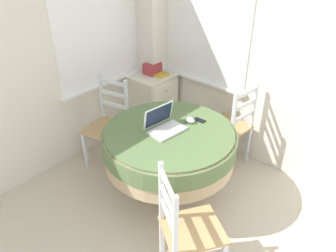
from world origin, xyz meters
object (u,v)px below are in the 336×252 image
(cell_phone, at_px, (199,120))
(dining_chair_near_right_window, at_px, (231,127))
(storage_box, at_px, (152,68))
(laptop, at_px, (164,125))
(book_on_cabinet, at_px, (159,74))
(corner_cabinet, at_px, (153,102))
(dining_chair_camera_near, at_px, (186,230))
(dining_chair_near_back_window, at_px, (109,125))
(round_dining_table, at_px, (169,144))
(computer_mouse, at_px, (190,120))

(cell_phone, height_order, dining_chair_near_right_window, dining_chair_near_right_window)
(cell_phone, relative_size, storage_box, 0.60)
(laptop, relative_size, dining_chair_near_right_window, 0.35)
(book_on_cabinet, bearing_deg, corner_cabinet, 136.13)
(laptop, bearing_deg, dining_chair_camera_near, -127.78)
(laptop, relative_size, storage_box, 1.81)
(cell_phone, distance_m, dining_chair_near_right_window, 0.62)
(dining_chair_near_back_window, bearing_deg, laptop, -90.20)
(dining_chair_near_right_window, bearing_deg, cell_phone, 175.29)
(book_on_cabinet, bearing_deg, laptop, -134.71)
(corner_cabinet, bearing_deg, dining_chair_near_right_window, -88.21)
(dining_chair_near_back_window, height_order, corner_cabinet, dining_chair_near_back_window)
(round_dining_table, bearing_deg, dining_chair_near_back_window, 90.65)
(dining_chair_camera_near, height_order, corner_cabinet, dining_chair_camera_near)
(dining_chair_near_right_window, xyz_separation_m, corner_cabinet, (-0.04, 1.14, -0.08))
(dining_chair_near_right_window, bearing_deg, round_dining_table, 171.11)
(cell_phone, xyz_separation_m, dining_chair_near_right_window, (0.53, -0.04, -0.30))
(computer_mouse, height_order, dining_chair_near_right_window, dining_chair_near_right_window)
(dining_chair_near_right_window, xyz_separation_m, storage_box, (0.00, 1.18, 0.36))
(corner_cabinet, bearing_deg, dining_chair_near_back_window, -171.15)
(dining_chair_near_right_window, height_order, book_on_cabinet, dining_chair_near_right_window)
(round_dining_table, distance_m, laptop, 0.20)
(cell_phone, relative_size, dining_chair_near_back_window, 0.12)
(computer_mouse, bearing_deg, storage_box, 60.28)
(dining_chair_camera_near, xyz_separation_m, storage_box, (1.43, 1.71, 0.36))
(laptop, height_order, storage_box, laptop)
(book_on_cabinet, bearing_deg, cell_phone, -118.07)
(computer_mouse, relative_size, dining_chair_camera_near, 0.10)
(computer_mouse, distance_m, cell_phone, 0.10)
(corner_cabinet, bearing_deg, computer_mouse, -119.01)
(round_dining_table, xyz_separation_m, computer_mouse, (0.24, -0.05, 0.17))
(dining_chair_camera_near, bearing_deg, cell_phone, 32.82)
(laptop, xyz_separation_m, dining_chair_camera_near, (-0.56, -0.72, -0.34))
(computer_mouse, height_order, dining_chair_camera_near, dining_chair_camera_near)
(cell_phone, bearing_deg, laptop, 157.47)
(round_dining_table, height_order, computer_mouse, computer_mouse)
(computer_mouse, xyz_separation_m, dining_chair_near_right_window, (0.62, -0.09, -0.32))
(laptop, height_order, book_on_cabinet, laptop)
(dining_chair_camera_near, relative_size, corner_cabinet, 1.29)
(laptop, bearing_deg, dining_chair_near_back_window, 89.80)
(laptop, xyz_separation_m, book_on_cabinet, (0.90, 0.90, -0.03))
(laptop, bearing_deg, corner_cabinet, 48.91)
(dining_chair_camera_near, height_order, book_on_cabinet, dining_chair_camera_near)
(round_dining_table, bearing_deg, dining_chair_near_right_window, -8.89)
(storage_box, bearing_deg, dining_chair_near_back_window, -169.42)
(laptop, distance_m, book_on_cabinet, 1.27)
(corner_cabinet, bearing_deg, dining_chair_camera_near, -129.72)
(round_dining_table, bearing_deg, book_on_cabinet, 47.24)
(storage_box, bearing_deg, dining_chair_camera_near, -129.89)
(storage_box, bearing_deg, round_dining_table, -129.53)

